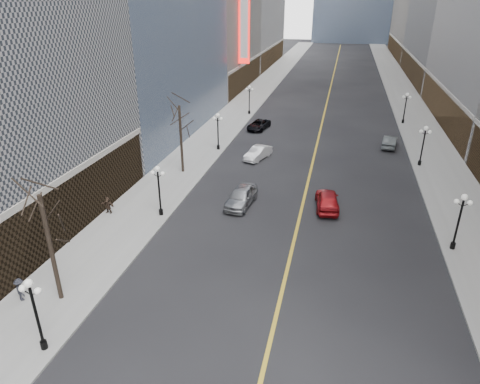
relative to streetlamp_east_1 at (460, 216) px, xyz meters
The scene contains 20 objects.
sidewalk_east 40.16m from the streetlamp_east_1, 86.85° to the left, with size 6.00×230.00×0.15m, color gray.
sidewalk_west 47.68m from the streetlamp_east_1, 122.82° to the left, with size 6.00×230.00×0.15m, color gray.
lane_line 51.45m from the streetlamp_east_1, 103.28° to the left, with size 0.25×200.00×0.02m, color gold.
streetlamp_east_1 is the anchor object (origin of this frame).
streetlamp_east_2 18.00m from the streetlamp_east_1, 90.00° to the left, with size 1.26×0.44×4.52m.
streetlamp_east_3 36.00m from the streetlamp_east_1, 90.00° to the left, with size 1.26×0.44×4.52m.
streetlamp_west_0 28.51m from the streetlamp_east_1, 145.86° to the right, with size 1.26×0.44×4.52m.
streetlamp_west_1 23.60m from the streetlamp_east_1, behind, with size 1.26×0.44×4.52m.
streetlamp_west_2 29.68m from the streetlamp_east_1, 142.67° to the left, with size 1.26×0.44×4.52m.
streetlamp_west_3 43.05m from the streetlamp_east_1, 123.25° to the left, with size 1.26×0.44×4.52m.
theatre_marquee 57.87m from the streetlamp_east_1, 118.97° to the left, with size 2.00×0.55×12.00m.
tree_west_near 28.20m from the streetlamp_east_1, 154.62° to the right, with size 3.60×3.60×7.92m.
tree_west_far 27.41m from the streetlamp_east_1, 158.43° to the left, with size 3.60×3.60×7.92m.
car_nb_near 17.83m from the streetlamp_east_1, 167.78° to the left, with size 2.03×5.05×1.72m, color #93969A.
car_nb_mid 24.42m from the streetlamp_east_1, 138.44° to the left, with size 1.55×4.43×1.46m, color silver.
car_nb_far 34.92m from the streetlamp_east_1, 126.01° to the left, with size 2.25×4.88×1.36m, color black.
car_sb_mid 10.98m from the streetlamp_east_1, 153.01° to the left, with size 1.98×4.91×1.67m, color maroon.
car_sb_far 24.44m from the streetlamp_east_1, 96.60° to the left, with size 1.57×4.49×1.48m, color #414648.
ped_west_walk 30.42m from the streetlamp_east_1, 155.15° to the right, with size 1.00×0.41×1.55m, color #202229.
ped_west_far 28.28m from the streetlamp_east_1, behind, with size 1.41×0.40×1.52m, color #33251C.
Camera 1 is at (2.59, -0.56, 17.55)m, focal length 32.00 mm.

